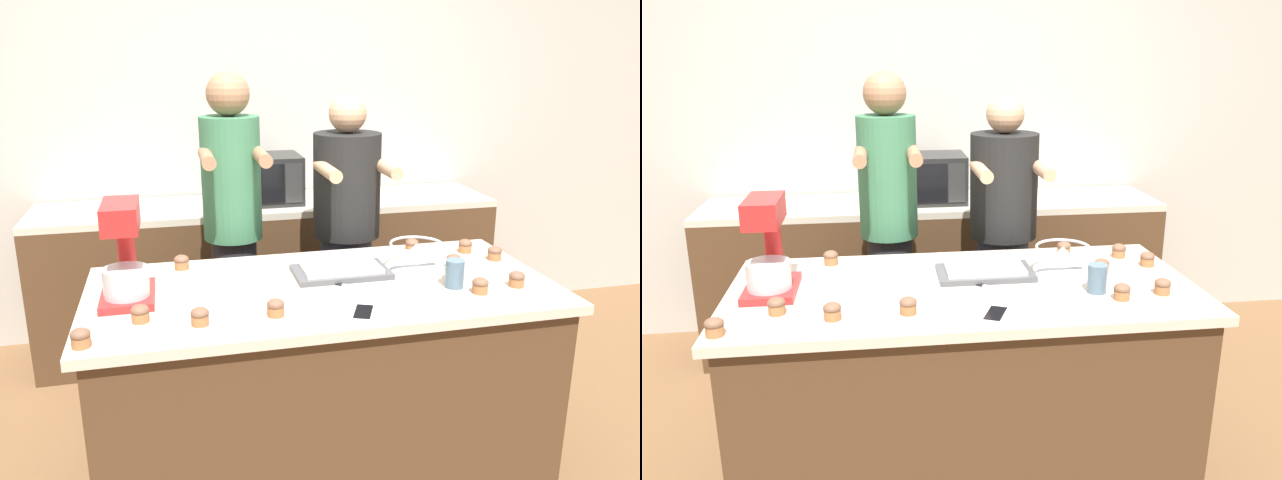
{
  "view_description": "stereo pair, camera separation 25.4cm",
  "coord_description": "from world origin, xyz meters",
  "views": [
    {
      "loc": [
        -0.58,
        -2.32,
        1.82
      ],
      "look_at": [
        0.0,
        0.04,
        1.09
      ],
      "focal_mm": 35.0,
      "sensor_mm": 36.0,
      "label": 1
    },
    {
      "loc": [
        -0.33,
        -2.37,
        1.82
      ],
      "look_at": [
        0.0,
        0.04,
        1.09
      ],
      "focal_mm": 35.0,
      "sensor_mm": 36.0,
      "label": 2
    }
  ],
  "objects": [
    {
      "name": "mixing_bowl",
      "position": [
        0.44,
        0.08,
        0.98
      ],
      "size": [
        0.24,
        0.24,
        0.13
      ],
      "color": "#BCBCC1",
      "rests_on": "island_counter"
    },
    {
      "name": "cell_phone",
      "position": [
        0.07,
        -0.32,
        0.91
      ],
      "size": [
        0.12,
        0.16,
        0.01
      ],
      "color": "silver",
      "rests_on": "island_counter"
    },
    {
      "name": "knife",
      "position": [
        0.09,
        -0.03,
        0.91
      ],
      "size": [
        0.19,
        0.15,
        0.01
      ],
      "color": "#BCBCC1",
      "rests_on": "island_counter"
    },
    {
      "name": "cupcake_1",
      "position": [
        0.58,
        -0.23,
        0.94
      ],
      "size": [
        0.06,
        0.06,
        0.06
      ],
      "color": "#9E6038",
      "rests_on": "island_counter"
    },
    {
      "name": "cupcake_9",
      "position": [
        -0.56,
        0.34,
        0.94
      ],
      "size": [
        0.06,
        0.06,
        0.06
      ],
      "color": "#9E6038",
      "rests_on": "island_counter"
    },
    {
      "name": "cupcake_5",
      "position": [
        0.61,
        0.07,
        0.94
      ],
      "size": [
        0.06,
        0.06,
        0.06
      ],
      "color": "#9E6038",
      "rests_on": "island_counter"
    },
    {
      "name": "baking_tray",
      "position": [
        0.11,
        0.1,
        0.93
      ],
      "size": [
        0.41,
        0.24,
        0.04
      ],
      "color": "#4C4C51",
      "rests_on": "island_counter"
    },
    {
      "name": "cupcake_4",
      "position": [
        0.77,
        0.27,
        0.94
      ],
      "size": [
        0.06,
        0.06,
        0.06
      ],
      "color": "#9E6038",
      "rests_on": "island_counter"
    },
    {
      "name": "stand_mixer",
      "position": [
        -0.77,
        0.02,
        1.08
      ],
      "size": [
        0.2,
        0.3,
        0.39
      ],
      "color": "red",
      "rests_on": "island_counter"
    },
    {
      "name": "cupcake_11",
      "position": [
        -0.71,
        -0.2,
        0.94
      ],
      "size": [
        0.06,
        0.06,
        0.06
      ],
      "color": "#9E6038",
      "rests_on": "island_counter"
    },
    {
      "name": "cupcake_7",
      "position": [
        0.76,
        -0.2,
        0.94
      ],
      "size": [
        0.06,
        0.06,
        0.06
      ],
      "color": "#9E6038",
      "rests_on": "island_counter"
    },
    {
      "name": "ground_plane",
      "position": [
        0.0,
        0.0,
        0.0
      ],
      "size": [
        16.0,
        16.0,
        0.0
      ],
      "primitive_type": "plane",
      "color": "brown"
    },
    {
      "name": "cupcake_3",
      "position": [
        -0.24,
        -0.26,
        0.94
      ],
      "size": [
        0.06,
        0.06,
        0.06
      ],
      "color": "#9E6038",
      "rests_on": "island_counter"
    },
    {
      "name": "back_counter",
      "position": [
        0.0,
        1.41,
        0.47
      ],
      "size": [
        2.8,
        0.6,
        0.94
      ],
      "color": "#4C331E",
      "rests_on": "ground_plane"
    },
    {
      "name": "cupcake_2",
      "position": [
        0.54,
        -0.06,
        0.94
      ],
      "size": [
        0.06,
        0.06,
        0.06
      ],
      "color": "#9E6038",
      "rests_on": "island_counter"
    },
    {
      "name": "person_right",
      "position": [
        0.31,
        0.74,
        0.85
      ],
      "size": [
        0.36,
        0.52,
        1.62
      ],
      "color": "#33384C",
      "rests_on": "ground_plane"
    },
    {
      "name": "person_left",
      "position": [
        -0.28,
        0.74,
        0.94
      ],
      "size": [
        0.31,
        0.49,
        1.74
      ],
      "color": "#232328",
      "rests_on": "ground_plane"
    },
    {
      "name": "cupcake_0",
      "position": [
        0.52,
        0.34,
        0.94
      ],
      "size": [
        0.06,
        0.06,
        0.06
      ],
      "color": "#9E6038",
      "rests_on": "island_counter"
    },
    {
      "name": "back_wall",
      "position": [
        0.0,
        1.76,
        1.35
      ],
      "size": [
        10.0,
        0.06,
        2.7
      ],
      "color": "#B2ADA3",
      "rests_on": "ground_plane"
    },
    {
      "name": "cupcake_8",
      "position": [
        0.85,
        0.13,
        0.94
      ],
      "size": [
        0.06,
        0.06,
        0.06
      ],
      "color": "#9E6038",
      "rests_on": "island_counter"
    },
    {
      "name": "cupcake_6",
      "position": [
        -0.89,
        -0.36,
        0.94
      ],
      "size": [
        0.06,
        0.06,
        0.06
      ],
      "color": "#9E6038",
      "rests_on": "island_counter"
    },
    {
      "name": "microwave_oven",
      "position": [
        -0.05,
        1.41,
        1.08
      ],
      "size": [
        0.51,
        0.35,
        0.29
      ],
      "color": "black",
      "rests_on": "back_counter"
    },
    {
      "name": "island_counter",
      "position": [
        0.0,
        0.0,
        0.46
      ],
      "size": [
        1.89,
        0.9,
        0.91
      ],
      "color": "#4C331E",
      "rests_on": "ground_plane"
    },
    {
      "name": "drinking_glass",
      "position": [
        0.51,
        -0.15,
        0.97
      ],
      "size": [
        0.08,
        0.08,
        0.12
      ],
      "color": "slate",
      "rests_on": "island_counter"
    },
    {
      "name": "cupcake_10",
      "position": [
        -0.51,
        -0.28,
        0.94
      ],
      "size": [
        0.06,
        0.06,
        0.06
      ],
      "color": "#9E6038",
      "rests_on": "island_counter"
    }
  ]
}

